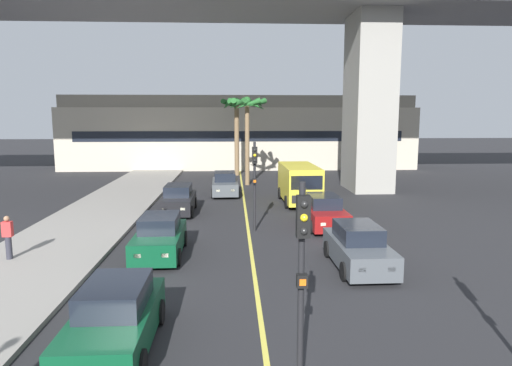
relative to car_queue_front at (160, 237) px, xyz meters
The scene contains 16 objects.
sidewalk_left 4.72m from the car_queue_front, 161.74° to the right, with size 4.80×80.00×0.15m, color gray.
lane_stripe_center 7.47m from the car_queue_front, 61.44° to the left, with size 0.14×56.00×0.01m, color #DBCC4C.
bridge_overpass 20.36m from the car_queue_front, 74.29° to the left, with size 76.70×8.00×16.70m.
pier_building_backdrop 31.69m from the car_queue_front, 83.53° to the left, with size 35.73×8.04×7.40m.
car_queue_front is the anchor object (origin of this frame).
car_queue_second 13.87m from the car_queue_front, 80.44° to the left, with size 1.93×4.15×1.56m.
car_queue_third 7.91m from the car_queue_front, 91.54° to the left, with size 1.84×4.10×1.56m.
car_queue_fourth 7.51m from the car_queue_front, 13.96° to the right, with size 1.87×4.12×1.56m.
car_queue_fifth 7.20m from the car_queue_front, 89.19° to the right, with size 1.84×4.10×1.56m.
car_queue_sixth 8.41m from the car_queue_front, 30.21° to the left, with size 1.88×4.12×1.56m.
delivery_van 12.46m from the car_queue_front, 56.13° to the left, with size 2.24×5.29×2.36m.
traffic_light_median_near 10.41m from the car_queue_front, 66.42° to the right, with size 0.24×0.37×4.20m.
traffic_light_median_far 5.57m from the car_queue_front, 42.25° to the left, with size 0.24×0.37×4.20m.
palm_tree_near_median 19.23m from the car_queue_front, 77.62° to the left, with size 3.09×3.08×6.84m.
palm_tree_mid_median 24.75m from the car_queue_front, 82.40° to the left, with size 2.90×2.91×6.99m.
pedestrian_near_crosswalk 5.45m from the car_queue_front, behind, with size 0.34×0.22×1.62m.
Camera 1 is at (-0.71, 0.18, 5.37)m, focal length 31.95 mm.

